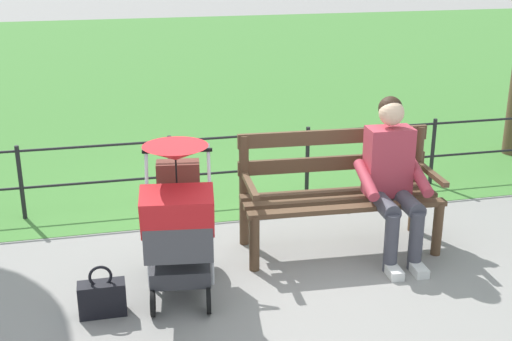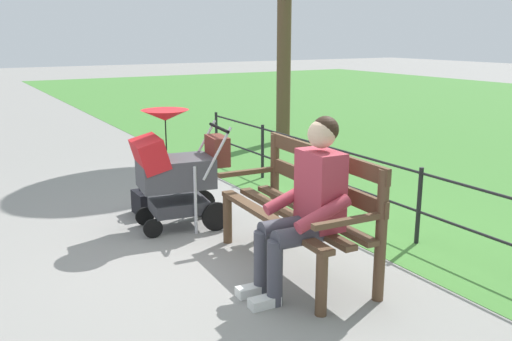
{
  "view_description": "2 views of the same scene",
  "coord_description": "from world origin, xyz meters",
  "px_view_note": "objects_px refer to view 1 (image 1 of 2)",
  "views": [
    {
      "loc": [
        1.25,
        4.74,
        2.47
      ],
      "look_at": [
        0.14,
        -0.02,
        0.75
      ],
      "focal_mm": 47.29,
      "sensor_mm": 36.0,
      "label": 1
    },
    {
      "loc": [
        -4.0,
        2.3,
        1.82
      ],
      "look_at": [
        -0.07,
        0.02,
        0.71
      ],
      "focal_mm": 38.99,
      "sensor_mm": 36.0,
      "label": 2
    }
  ],
  "objects_px": {
    "person_on_bench": "(392,174)",
    "handbag": "(102,298)",
    "park_bench": "(338,186)",
    "stroller": "(178,219)"
  },
  "relations": [
    {
      "from": "person_on_bench",
      "to": "handbag",
      "type": "xyz_separation_m",
      "value": [
        2.29,
        0.45,
        -0.55
      ]
    },
    {
      "from": "person_on_bench",
      "to": "handbag",
      "type": "distance_m",
      "value": 2.4
    },
    {
      "from": "park_bench",
      "to": "stroller",
      "type": "distance_m",
      "value": 1.46
    },
    {
      "from": "park_bench",
      "to": "person_on_bench",
      "type": "xyz_separation_m",
      "value": [
        -0.37,
        0.22,
        0.15
      ]
    },
    {
      "from": "park_bench",
      "to": "person_on_bench",
      "type": "relative_size",
      "value": 1.27
    },
    {
      "from": "park_bench",
      "to": "handbag",
      "type": "xyz_separation_m",
      "value": [
        1.92,
        0.68,
        -0.4
      ]
    },
    {
      "from": "stroller",
      "to": "person_on_bench",
      "type": "bearing_deg",
      "value": -170.17
    },
    {
      "from": "park_bench",
      "to": "stroller",
      "type": "bearing_deg",
      "value": 20.96
    },
    {
      "from": "handbag",
      "to": "park_bench",
      "type": "bearing_deg",
      "value": -160.63
    },
    {
      "from": "person_on_bench",
      "to": "handbag",
      "type": "height_order",
      "value": "person_on_bench"
    }
  ]
}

